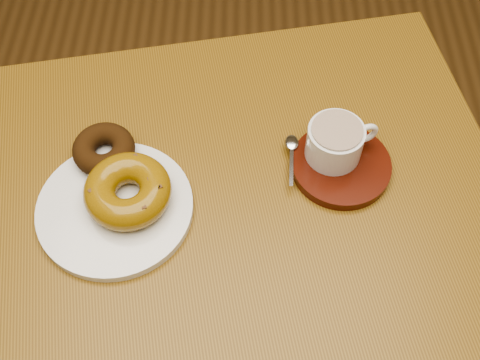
{
  "coord_description": "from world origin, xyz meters",
  "views": [
    {
      "loc": [
        0.14,
        -0.22,
        1.5
      ],
      "look_at": [
        0.13,
        0.25,
        0.78
      ],
      "focal_mm": 45.0,
      "sensor_mm": 36.0,
      "label": 1
    }
  ],
  "objects_px": {
    "saucer": "(341,166)",
    "coffee_cup": "(336,141)",
    "donut_plate": "(115,208)",
    "cafe_table": "(228,227)"
  },
  "relations": [
    {
      "from": "saucer",
      "to": "coffee_cup",
      "type": "relative_size",
      "value": 1.37
    },
    {
      "from": "donut_plate",
      "to": "saucer",
      "type": "bearing_deg",
      "value": 13.02
    },
    {
      "from": "cafe_table",
      "to": "coffee_cup",
      "type": "relative_size",
      "value": 8.56
    },
    {
      "from": "saucer",
      "to": "coffee_cup",
      "type": "height_order",
      "value": "coffee_cup"
    },
    {
      "from": "cafe_table",
      "to": "donut_plate",
      "type": "height_order",
      "value": "donut_plate"
    },
    {
      "from": "coffee_cup",
      "to": "donut_plate",
      "type": "bearing_deg",
      "value": 178.75
    },
    {
      "from": "cafe_table",
      "to": "donut_plate",
      "type": "bearing_deg",
      "value": -176.51
    },
    {
      "from": "donut_plate",
      "to": "saucer",
      "type": "distance_m",
      "value": 0.33
    },
    {
      "from": "coffee_cup",
      "to": "cafe_table",
      "type": "bearing_deg",
      "value": -179.44
    },
    {
      "from": "donut_plate",
      "to": "coffee_cup",
      "type": "relative_size",
      "value": 2.07
    }
  ]
}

